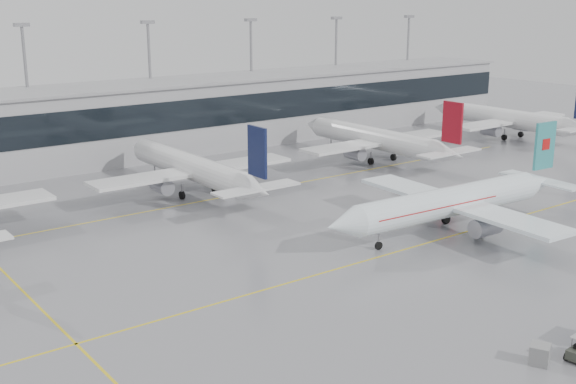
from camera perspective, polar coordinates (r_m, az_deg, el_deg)
ground at (r=75.07m, az=5.54°, el=-5.60°), size 320.00×320.00×0.00m
taxi_line_main at (r=75.07m, az=5.54°, el=-5.60°), size 120.00×0.25×0.01m
taxi_line_north at (r=98.12m, az=-6.33°, el=-0.63°), size 120.00×0.25×0.01m
taxi_line_cross at (r=73.76m, az=-20.62°, el=-6.92°), size 0.25×60.00×0.01m
terminal at (r=124.85m, az=-13.98°, el=5.23°), size 180.00×15.00×12.00m
terminal_glass at (r=117.78m, az=-12.57°, el=5.48°), size 180.00×0.20×5.00m
terminal_roof at (r=123.99m, az=-14.17°, el=8.05°), size 182.00×16.00×0.40m
light_masts at (r=129.39m, az=-15.26°, el=8.76°), size 156.40×1.00×22.60m
air_canada_jet at (r=85.91m, az=13.16°, el=-0.70°), size 36.54×29.27×11.48m
parked_jet_c at (r=100.30m, az=-7.47°, el=1.87°), size 29.64×36.96×11.72m
parked_jet_d at (r=120.95m, az=7.12°, el=4.15°), size 29.64×36.96×11.72m
parked_jet_e at (r=147.13m, az=17.04°, el=5.55°), size 29.64×36.96×11.72m
gse_unit at (r=58.20m, az=19.27°, el=-12.01°), size 1.97×1.92×1.50m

